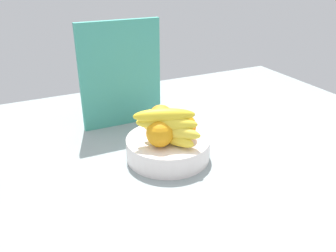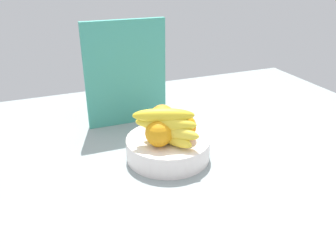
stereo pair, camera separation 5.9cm
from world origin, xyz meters
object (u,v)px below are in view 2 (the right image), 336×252
(orange_front_left, at_px, (162,117))
(orange_front_right, at_px, (159,133))
(orange_center, at_px, (183,127))
(fruit_bowl, at_px, (168,148))
(banana_bunch, at_px, (167,126))
(cutting_board, at_px, (126,74))

(orange_front_left, height_order, orange_front_right, same)
(orange_front_left, height_order, orange_center, same)
(orange_front_right, bearing_deg, fruit_bowl, 35.75)
(banana_bunch, bearing_deg, fruit_bowl, 61.00)
(fruit_bowl, distance_m, cutting_board, 0.32)
(orange_front_left, distance_m, orange_front_right, 0.11)
(orange_front_right, relative_size, cutting_board, 0.21)
(fruit_bowl, height_order, banana_bunch, banana_bunch)
(fruit_bowl, xyz_separation_m, orange_front_left, (0.01, 0.07, 0.07))
(banana_bunch, bearing_deg, orange_front_left, 76.02)
(orange_center, bearing_deg, orange_front_right, -172.43)
(fruit_bowl, xyz_separation_m, banana_bunch, (-0.01, -0.03, 0.08))
(orange_front_right, xyz_separation_m, banana_bunch, (0.02, 0.00, 0.01))
(orange_front_left, relative_size, banana_bunch, 0.44)
(orange_front_right, bearing_deg, banana_bunch, 3.05)
(orange_front_left, distance_m, cutting_board, 0.24)
(fruit_bowl, relative_size, orange_center, 3.18)
(cutting_board, bearing_deg, banana_bunch, -84.56)
(fruit_bowl, height_order, orange_front_right, orange_front_right)
(orange_center, distance_m, cutting_board, 0.32)
(fruit_bowl, distance_m, orange_front_left, 0.10)
(orange_front_right, relative_size, orange_center, 1.00)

